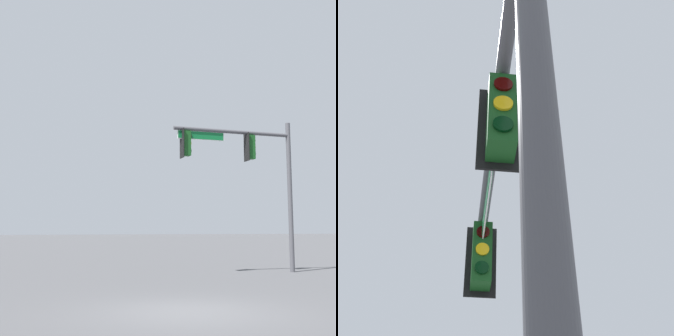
# 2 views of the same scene
# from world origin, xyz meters

# --- Properties ---
(ground_plane) EXTENTS (400.00, 400.00, 0.00)m
(ground_plane) POSITION_xyz_m (0.00, 0.00, 0.00)
(ground_plane) COLOR #474749
(signal_pole_near) EXTENTS (5.80, 0.90, 6.94)m
(signal_pole_near) POSITION_xyz_m (-6.84, -7.81, 5.00)
(signal_pole_near) COLOR #47474C
(signal_pole_near) RESTS_ON ground_plane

